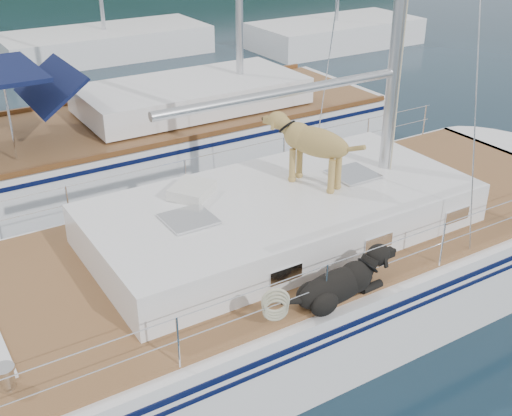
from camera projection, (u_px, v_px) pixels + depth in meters
ground at (233, 324)px, 8.99m from camera, size 120.00×120.00×0.00m
main_sailboat at (239, 281)px, 8.72m from camera, size 12.00×3.83×14.01m
neighbor_sailboat at (149, 139)px, 13.74m from camera, size 11.00×3.50×13.30m
bg_boat_center at (106, 44)px, 22.80m from camera, size 7.20×3.00×11.65m
bg_boat_east at (336, 34)px, 24.29m from camera, size 6.40×3.00×11.65m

